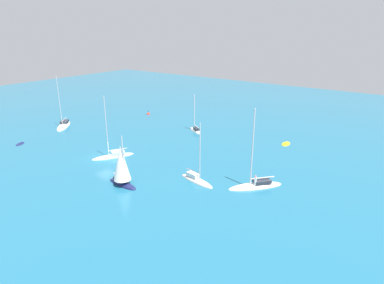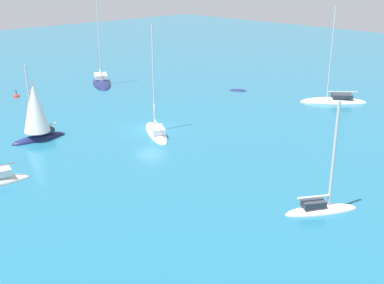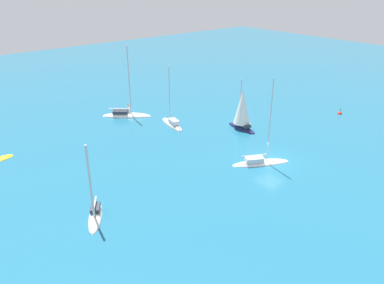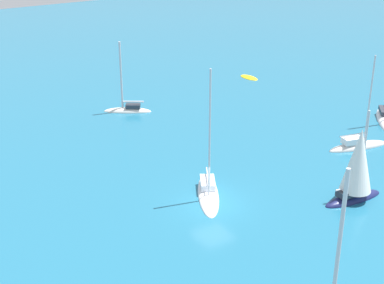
# 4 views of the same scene
# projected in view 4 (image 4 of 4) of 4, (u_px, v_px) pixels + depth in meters

# --- Properties ---
(ground_plane) EXTENTS (160.00, 160.00, 0.00)m
(ground_plane) POSITION_uv_depth(u_px,v_px,m) (213.00, 204.00, 39.21)
(ground_plane) COLOR #1E607F
(ketch) EXTENTS (2.31, 5.66, 8.28)m
(ketch) POSITION_uv_depth(u_px,v_px,m) (358.00, 146.00, 47.90)
(ketch) COLOR silver
(ketch) RESTS_ON ground
(ketch_1) EXTENTS (6.24, 4.33, 9.72)m
(ketch_1) POSITION_uv_depth(u_px,v_px,m) (208.00, 192.00, 40.41)
(ketch_1) COLOR white
(ketch_1) RESTS_ON ground
(sailboat) EXTENTS (2.26, 4.83, 6.93)m
(sailboat) POSITION_uv_depth(u_px,v_px,m) (357.00, 169.00, 38.89)
(sailboat) COLOR #191E4C
(sailboat) RESTS_ON ground
(ketch_2) EXTENTS (3.36, 4.47, 7.29)m
(ketch_2) POSITION_uv_depth(u_px,v_px,m) (128.00, 109.00, 55.69)
(ketch_2) COLOR silver
(ketch_2) RESTS_ON ground
(rib) EXTENTS (2.69, 1.48, 0.40)m
(rib) POSITION_uv_depth(u_px,v_px,m) (249.00, 78.00, 65.97)
(rib) COLOR yellow
(rib) RESTS_ON ground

